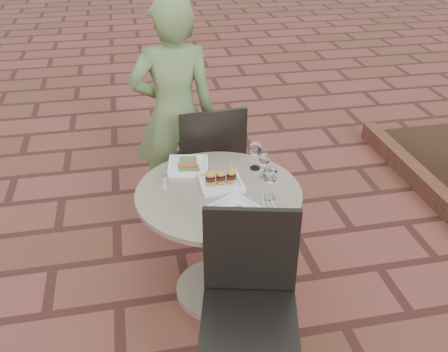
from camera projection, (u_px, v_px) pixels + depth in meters
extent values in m
plane|color=brown|center=(255.00, 285.00, 3.10)|extent=(60.00, 60.00, 0.00)
cylinder|color=gray|center=(219.00, 289.00, 3.05)|extent=(0.52, 0.52, 0.04)
cylinder|color=gray|center=(219.00, 246.00, 2.88)|extent=(0.08, 0.08, 0.70)
cylinder|color=tan|center=(219.00, 193.00, 2.69)|extent=(0.90, 0.90, 0.03)
cube|color=black|center=(207.00, 163.00, 3.51)|extent=(0.48, 0.48, 0.03)
cube|color=black|center=(214.00, 144.00, 3.22)|extent=(0.44, 0.07, 0.46)
cylinder|color=black|center=(225.00, 174.00, 3.83)|extent=(0.02, 0.02, 0.44)
cylinder|color=black|center=(176.00, 182.00, 3.74)|extent=(0.02, 0.02, 0.44)
cylinder|color=black|center=(240.00, 201.00, 3.52)|extent=(0.02, 0.02, 0.44)
cylinder|color=black|center=(188.00, 209.00, 3.43)|extent=(0.02, 0.02, 0.44)
cube|color=black|center=(249.00, 321.00, 2.26)|extent=(0.53, 0.53, 0.03)
cube|color=black|center=(251.00, 250.00, 2.31)|extent=(0.43, 0.14, 0.46)
cylinder|color=black|center=(211.00, 323.00, 2.55)|extent=(0.02, 0.02, 0.44)
cylinder|color=black|center=(285.00, 326.00, 2.54)|extent=(0.02, 0.02, 0.44)
imported|color=#5A7540|center=(174.00, 115.00, 3.38)|extent=(0.59, 0.39, 1.59)
cube|color=white|center=(188.00, 167.00, 2.90)|extent=(0.26, 0.26, 0.01)
cube|color=#BF5643|center=(188.00, 162.00, 2.88)|extent=(0.11, 0.08, 0.03)
cube|color=#4F642D|center=(188.00, 159.00, 2.87)|extent=(0.10, 0.08, 0.01)
cube|color=white|center=(221.00, 184.00, 2.73)|extent=(0.23, 0.23, 0.01)
cube|color=white|center=(235.00, 213.00, 2.50)|extent=(0.32, 0.32, 0.01)
ellipsoid|color=#CA5382|center=(230.00, 218.00, 2.44)|extent=(0.04, 0.03, 0.02)
cylinder|color=white|center=(269.00, 197.00, 2.63)|extent=(0.07, 0.07, 0.00)
cylinder|color=white|center=(269.00, 190.00, 2.61)|extent=(0.01, 0.01, 0.08)
ellipsoid|color=white|center=(270.00, 175.00, 2.56)|extent=(0.08, 0.08, 0.10)
cylinder|color=white|center=(270.00, 176.00, 2.56)|extent=(0.06, 0.06, 0.04)
cylinder|color=white|center=(255.00, 168.00, 2.90)|extent=(0.06, 0.06, 0.00)
cylinder|color=white|center=(255.00, 162.00, 2.87)|extent=(0.01, 0.01, 0.08)
ellipsoid|color=white|center=(256.00, 149.00, 2.83)|extent=(0.07, 0.07, 0.09)
cylinder|color=white|center=(264.00, 176.00, 2.82)|extent=(0.05, 0.05, 0.00)
cylinder|color=white|center=(264.00, 171.00, 2.80)|extent=(0.01, 0.01, 0.07)
ellipsoid|color=white|center=(264.00, 159.00, 2.76)|extent=(0.06, 0.06, 0.08)
cylinder|color=silver|center=(164.00, 179.00, 2.76)|extent=(0.06, 0.06, 0.04)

